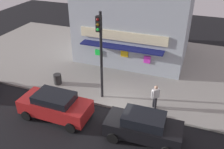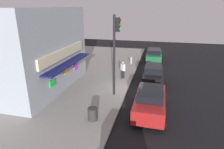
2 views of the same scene
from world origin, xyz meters
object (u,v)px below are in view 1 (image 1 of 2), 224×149
object	(u,v)px
trash_can	(58,79)
parked_car_red	(55,105)
traffic_light	(100,47)
parked_car_black	(143,126)
pedestrian	(155,96)

from	to	relation	value
trash_can	parked_car_red	xyz separation A→B (m)	(1.88, -3.28, 0.33)
traffic_light	parked_car_black	xyz separation A→B (m)	(3.62, -2.71, -3.10)
trash_can	parked_car_red	bearing A→B (deg)	-60.14
traffic_light	pedestrian	distance (m)	4.67
trash_can	pedestrian	distance (m)	7.53
trash_can	parked_car_red	size ratio (longest dim) A/B	0.18
trash_can	pedestrian	xyz separation A→B (m)	(7.50, -0.42, 0.53)
pedestrian	parked_car_black	distance (m)	2.82
trash_can	pedestrian	size ratio (longest dim) A/B	0.47
pedestrian	parked_car_black	size ratio (longest dim) A/B	0.39
traffic_light	parked_car_black	world-z (taller)	traffic_light
parked_car_black	parked_car_red	size ratio (longest dim) A/B	0.96
pedestrian	parked_car_black	xyz separation A→B (m)	(-0.07, -2.81, -0.23)
trash_can	pedestrian	bearing A→B (deg)	-3.20
parked_car_black	pedestrian	bearing A→B (deg)	88.67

